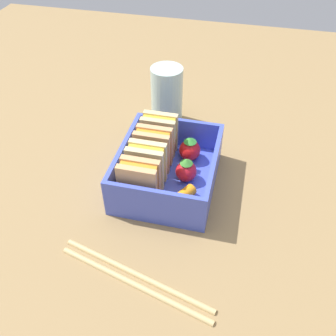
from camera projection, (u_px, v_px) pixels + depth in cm
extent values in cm
cube|color=olive|center=(168.00, 187.00, 53.08)|extent=(120.00, 120.00, 2.00)
cube|color=#4356CB|center=(168.00, 179.00, 52.00)|extent=(15.26, 12.82, 1.20)
cube|color=#4356CB|center=(125.00, 157.00, 51.13)|extent=(15.26, 0.60, 4.48)
cube|color=#4356CB|center=(213.00, 171.00, 49.05)|extent=(15.26, 0.60, 4.48)
cube|color=#4356CB|center=(154.00, 203.00, 44.82)|extent=(0.60, 11.62, 4.48)
cube|color=#4356CB|center=(179.00, 132.00, 55.36)|extent=(0.60, 11.62, 4.48)
cube|color=tan|center=(137.00, 187.00, 45.72)|extent=(0.87, 4.96, 6.08)
cube|color=orange|center=(139.00, 182.00, 46.34)|extent=(0.87, 4.56, 5.59)
cube|color=tan|center=(141.00, 178.00, 46.97)|extent=(0.87, 4.96, 6.08)
cube|color=#D3C189|center=(145.00, 169.00, 48.14)|extent=(0.87, 4.96, 6.08)
cube|color=yellow|center=(147.00, 165.00, 48.76)|extent=(0.87, 4.56, 5.59)
cube|color=#D3C189|center=(148.00, 160.00, 49.39)|extent=(0.87, 4.96, 6.08)
cube|color=tan|center=(152.00, 153.00, 50.56)|extent=(0.87, 4.96, 6.08)
cube|color=orange|center=(153.00, 149.00, 51.18)|extent=(0.87, 4.56, 5.59)
cube|color=tan|center=(155.00, 145.00, 51.81)|extent=(0.87, 4.96, 6.08)
cube|color=#D2B983|center=(158.00, 138.00, 52.98)|extent=(0.87, 4.96, 6.08)
cube|color=yellow|center=(159.00, 134.00, 53.61)|extent=(0.87, 4.56, 5.59)
cube|color=#D2B983|center=(161.00, 131.00, 54.23)|extent=(0.87, 4.96, 6.08)
cylinder|color=orange|center=(180.00, 198.00, 47.53)|extent=(4.60, 3.63, 1.53)
sphere|color=red|center=(186.00, 172.00, 50.13)|extent=(2.87, 2.87, 2.87)
cone|color=#3C872F|center=(186.00, 162.00, 48.97)|extent=(1.72, 1.72, 0.60)
sphere|color=red|center=(190.00, 150.00, 53.36)|extent=(3.05, 3.05, 3.05)
cone|color=green|center=(190.00, 140.00, 52.13)|extent=(1.83, 1.83, 0.60)
cylinder|color=tan|center=(132.00, 282.00, 40.48)|extent=(5.46, 18.50, 0.70)
cylinder|color=tan|center=(138.00, 273.00, 41.29)|extent=(5.46, 18.50, 0.70)
cylinder|color=silver|center=(167.00, 96.00, 60.11)|extent=(5.10, 5.10, 9.71)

